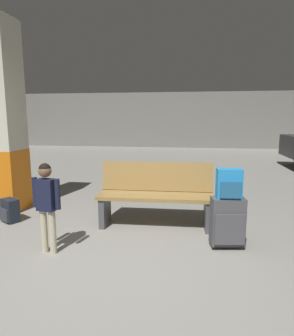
# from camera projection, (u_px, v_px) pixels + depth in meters

# --- Properties ---
(ground_plane) EXTENTS (18.00, 18.00, 0.10)m
(ground_plane) POSITION_uv_depth(u_px,v_px,m) (156.00, 187.00, 6.80)
(ground_plane) COLOR gray
(garage_back_wall) EXTENTS (18.00, 0.12, 2.80)m
(garage_back_wall) POSITION_uv_depth(u_px,v_px,m) (177.00, 120.00, 15.20)
(garage_back_wall) COLOR slate
(garage_back_wall) RESTS_ON ground_plane
(structural_pillar) EXTENTS (0.57, 0.57, 3.04)m
(structural_pillar) POSITION_uv_depth(u_px,v_px,m) (1.00, 118.00, 4.76)
(structural_pillar) COLOR orange
(structural_pillar) RESTS_ON ground_plane
(bench) EXTENTS (1.62, 0.58, 0.89)m
(bench) POSITION_uv_depth(u_px,v_px,m) (156.00, 195.00, 4.19)
(bench) COLOR #9E7A42
(bench) RESTS_ON ground_plane
(suitcase) EXTENTS (0.41, 0.28, 0.60)m
(suitcase) POSITION_uv_depth(u_px,v_px,m) (227.00, 222.00, 3.46)
(suitcase) COLOR #4C4C51
(suitcase) RESTS_ON ground_plane
(backpack_bright) EXTENTS (0.29, 0.21, 0.34)m
(backpack_bright) POSITION_uv_depth(u_px,v_px,m) (229.00, 184.00, 3.39)
(backpack_bright) COLOR #268CD8
(backpack_bright) RESTS_ON suitcase
(child) EXTENTS (0.35, 0.22, 1.03)m
(child) POSITION_uv_depth(u_px,v_px,m) (46.00, 199.00, 3.29)
(child) COLOR beige
(child) RESTS_ON ground_plane
(backpack_dark_floor) EXTENTS (0.32, 0.29, 0.34)m
(backpack_dark_floor) POSITION_uv_depth(u_px,v_px,m) (10.00, 211.00, 4.37)
(backpack_dark_floor) COLOR #1E232D
(backpack_dark_floor) RESTS_ON ground_plane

